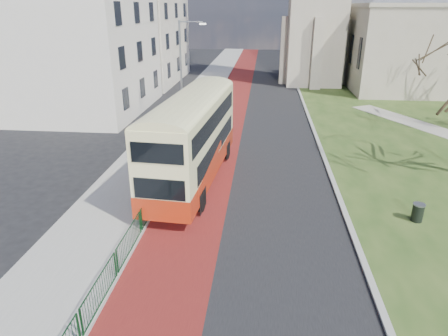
# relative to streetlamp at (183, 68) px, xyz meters

# --- Properties ---
(ground) EXTENTS (160.00, 160.00, 0.00)m
(ground) POSITION_rel_streetlamp_xyz_m (4.35, -18.00, -4.59)
(ground) COLOR black
(ground) RESTS_ON ground
(road_carriageway) EXTENTS (9.00, 120.00, 0.01)m
(road_carriageway) POSITION_rel_streetlamp_xyz_m (5.85, 2.00, -4.59)
(road_carriageway) COLOR black
(road_carriageway) RESTS_ON ground
(bus_lane) EXTENTS (3.40, 120.00, 0.01)m
(bus_lane) POSITION_rel_streetlamp_xyz_m (3.15, 2.00, -4.59)
(bus_lane) COLOR #591414
(bus_lane) RESTS_ON ground
(pavement_west) EXTENTS (4.00, 120.00, 0.12)m
(pavement_west) POSITION_rel_streetlamp_xyz_m (-0.65, 2.00, -4.53)
(pavement_west) COLOR gray
(pavement_west) RESTS_ON ground
(kerb_west) EXTENTS (0.25, 120.00, 0.13)m
(kerb_west) POSITION_rel_streetlamp_xyz_m (1.35, 2.00, -4.53)
(kerb_west) COLOR #999993
(kerb_west) RESTS_ON ground
(kerb_east) EXTENTS (0.25, 80.00, 0.13)m
(kerb_east) POSITION_rel_streetlamp_xyz_m (10.45, 4.00, -4.53)
(kerb_east) COLOR #999993
(kerb_east) RESTS_ON ground
(pedestrian_railing) EXTENTS (0.07, 24.00, 1.12)m
(pedestrian_railing) POSITION_rel_streetlamp_xyz_m (1.40, -14.00, -4.04)
(pedestrian_railing) COLOR #0C3717
(pedestrian_railing) RESTS_ON ground
(street_block_near) EXTENTS (10.30, 14.30, 13.00)m
(street_block_near) POSITION_rel_streetlamp_xyz_m (-9.65, 4.00, 1.92)
(street_block_near) COLOR silver
(street_block_near) RESTS_ON ground
(street_block_far) EXTENTS (10.30, 16.30, 11.50)m
(street_block_far) POSITION_rel_streetlamp_xyz_m (-9.65, 20.00, 1.17)
(street_block_far) COLOR #BAAF9D
(street_block_far) RESTS_ON ground
(streetlamp) EXTENTS (2.13, 0.18, 8.00)m
(streetlamp) POSITION_rel_streetlamp_xyz_m (0.00, 0.00, 0.00)
(streetlamp) COLOR gray
(streetlamp) RESTS_ON pavement_west
(bus) EXTENTS (3.49, 11.44, 4.71)m
(bus) POSITION_rel_streetlamp_xyz_m (2.70, -11.31, -1.91)
(bus) COLOR #A4270F
(bus) RESTS_ON ground
(litter_bin) EXTENTS (0.65, 0.65, 0.86)m
(litter_bin) POSITION_rel_streetlamp_xyz_m (13.55, -14.85, -4.12)
(litter_bin) COLOR black
(litter_bin) RESTS_ON grass_green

